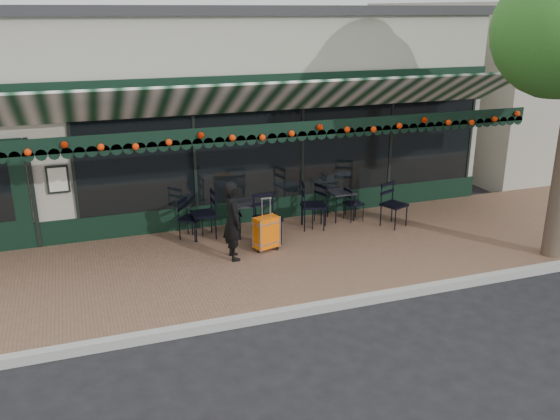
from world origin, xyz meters
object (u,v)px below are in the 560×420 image
object	(u,v)px
cafe_table_a	(341,194)
chair_a_right	(354,204)
cafe_table_b	(248,205)
chair_a_front	(394,205)
suitcase	(266,233)
woman	(233,220)
chair_a_left	(314,206)
chair_b_front	(268,219)
chair_solo	(191,219)
chair_b_right	(313,206)
chair_b_left	(203,214)

from	to	relation	value
cafe_table_a	chair_a_right	bearing A→B (deg)	-32.45
chair_a_right	cafe_table_b	bearing A→B (deg)	86.28
cafe_table_a	chair_a_front	bearing A→B (deg)	-41.92
suitcase	chair_a_right	world-z (taller)	suitcase
cafe_table_b	chair_a_right	size ratio (longest dim) A/B	0.95
woman	chair_a_right	bearing A→B (deg)	-68.45
chair_a_left	chair_b_front	world-z (taller)	chair_b_front
chair_a_right	chair_solo	world-z (taller)	chair_solo
cafe_table_a	chair_b_right	size ratio (longest dim) A/B	0.64
chair_a_front	suitcase	bearing A→B (deg)	163.92
woman	cafe_table_b	bearing A→B (deg)	-28.54
chair_a_left	chair_a_right	world-z (taller)	chair_a_left
chair_a_left	chair_b_right	world-z (taller)	chair_b_right
suitcase	chair_solo	size ratio (longest dim) A/B	1.26
woman	chair_b_right	world-z (taller)	woman
chair_a_right	chair_b_front	xyz separation A→B (m)	(-2.22, -0.64, 0.12)
chair_a_left	chair_b_right	size ratio (longest dim) A/B	0.89
cafe_table_a	chair_solo	size ratio (longest dim) A/B	0.77
cafe_table_a	chair_solo	world-z (taller)	chair_solo
chair_b_front	woman	bearing A→B (deg)	-152.63
suitcase	chair_solo	distance (m)	1.67
chair_a_left	chair_b_front	bearing A→B (deg)	-81.50
suitcase	cafe_table_a	xyz separation A→B (m)	(2.13, 1.15, 0.23)
woman	chair_a_left	bearing A→B (deg)	-60.63
chair_a_left	chair_a_front	xyz separation A→B (m)	(1.62, -0.62, 0.03)
chair_a_right	cafe_table_a	bearing A→B (deg)	51.83
cafe_table_b	chair_b_right	world-z (taller)	chair_b_right
chair_a_left	chair_b_left	bearing A→B (deg)	-109.98
chair_b_front	suitcase	bearing A→B (deg)	-116.92
chair_b_left	chair_b_right	world-z (taller)	chair_b_right
cafe_table_a	suitcase	bearing A→B (deg)	-151.69
woman	chair_a_left	xyz separation A→B (m)	(2.11, 1.15, -0.30)
chair_a_front	chair_solo	distance (m)	4.34
suitcase	cafe_table_a	distance (m)	2.43
chair_a_front	chair_solo	world-z (taller)	chair_a_front
woman	chair_b_left	bearing A→B (deg)	13.90
chair_a_left	chair_b_right	distance (m)	0.18
chair_b_right	chair_solo	world-z (taller)	chair_b_right
cafe_table_b	chair_solo	bearing A→B (deg)	170.83
suitcase	cafe_table_a	size ratio (longest dim) A/B	1.63
chair_b_front	chair_solo	xyz separation A→B (m)	(-1.41, 0.74, -0.08)
cafe_table_a	chair_b_left	distance (m)	3.14
suitcase	cafe_table_b	world-z (taller)	suitcase
suitcase	chair_b_right	bearing A→B (deg)	14.44
cafe_table_a	chair_a_left	bearing A→B (deg)	-166.81
chair_a_front	chair_solo	xyz separation A→B (m)	(-4.28, 0.74, -0.06)
chair_a_right	chair_solo	bearing A→B (deg)	82.68
chair_b_left	chair_b_front	xyz separation A→B (m)	(1.15, -0.71, 0.00)
chair_a_left	chair_a_right	xyz separation A→B (m)	(0.97, 0.02, -0.07)
cafe_table_a	cafe_table_b	size ratio (longest dim) A/B	0.90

